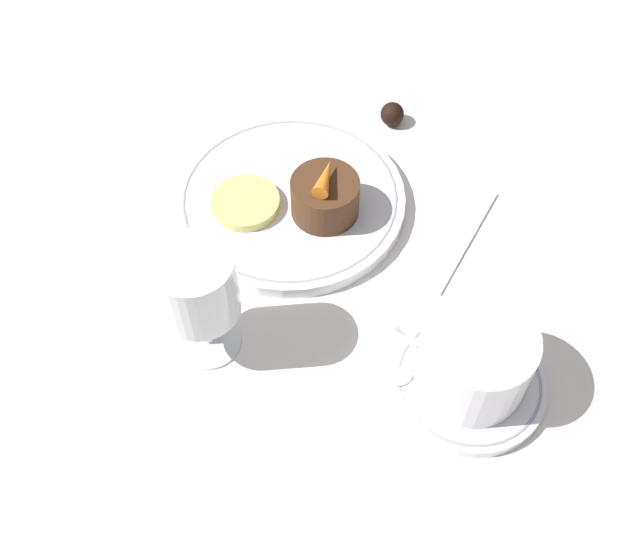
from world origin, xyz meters
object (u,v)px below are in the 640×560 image
Objects in this scene: dinner_plate at (292,200)px; coffee_cup at (475,357)px; wine_glass at (198,290)px; fork at (447,275)px; dessert_cake at (325,197)px.

coffee_cup is (-0.22, 0.12, 0.04)m from dinner_plate.
dinner_plate is at bearing -88.73° from wine_glass.
fork is (0.05, -0.10, -0.04)m from coffee_cup.
dessert_cake reaches higher than fork.
dessert_cake is at bearing -6.11° from fork.
dessert_cake reaches higher than dinner_plate.
wine_glass is at bearing 43.14° from fork.
dinner_plate is 0.05m from dessert_cake.
dinner_plate is at bearing -5.45° from dessert_cake.
fork is (-0.17, -0.16, -0.08)m from wine_glass.
coffee_cup is at bearing -165.55° from wine_glass.
dinner_plate is 3.47× the size of dessert_cake.
dessert_cake is at bearing 174.55° from dinner_plate.
coffee_cup is 1.80× the size of dessert_cake.
dessert_cake is (0.13, -0.01, 0.03)m from fork.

